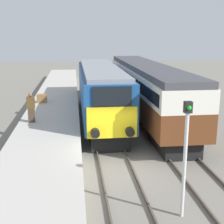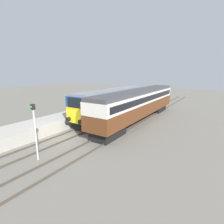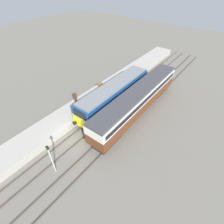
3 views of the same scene
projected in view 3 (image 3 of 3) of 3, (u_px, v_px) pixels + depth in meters
The scene contains 9 objects.
ground_plane at pixel (73, 140), 21.18m from camera, with size 120.00×120.00×0.00m, color slate.
platform_left at pixel (96, 97), 27.26m from camera, with size 3.50×50.00×1.04m.
rails_near_track at pixel (99, 118), 24.19m from camera, with size 1.51×60.00×0.14m.
rails_far_track at pixel (119, 129), 22.61m from camera, with size 1.50×60.00×0.14m.
locomotive at pixel (114, 94), 24.96m from camera, with size 2.70×14.10×3.86m.
passenger_carriage at pixel (138, 99), 23.71m from camera, with size 2.75×18.04×3.91m.
person_on_platform at pixel (75, 97), 24.93m from camera, with size 0.44×0.26×1.70m.
signal_post at pixel (51, 157), 16.50m from camera, with size 0.24×0.28×3.96m.
luggage_crate at pixel (100, 85), 28.59m from camera, with size 0.70×0.56×0.60m.
Camera 3 is at (12.30, -8.27, 16.23)m, focal length 28.00 mm.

